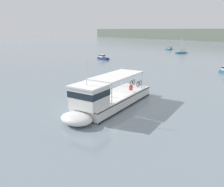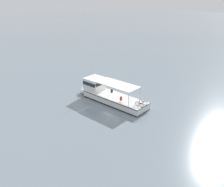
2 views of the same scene
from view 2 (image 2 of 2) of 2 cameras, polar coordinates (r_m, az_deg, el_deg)
ground_plane at (r=37.28m, az=0.12°, el=-1.38°), size 400.00×400.00×0.00m
ferry_main at (r=36.59m, az=-1.19°, el=-0.14°), size 7.23×13.00×5.32m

